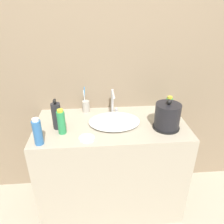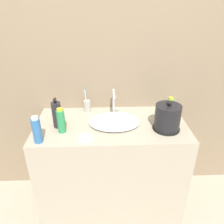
{
  "view_description": "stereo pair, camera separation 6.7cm",
  "coord_description": "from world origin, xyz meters",
  "px_view_note": "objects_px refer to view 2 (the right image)",
  "views": [
    {
      "loc": [
        -0.12,
        -1.16,
        1.68
      ],
      "look_at": [
        0.01,
        0.28,
        0.93
      ],
      "focal_mm": 35.0,
      "sensor_mm": 36.0,
      "label": 1
    },
    {
      "loc": [
        -0.05,
        -1.16,
        1.68
      ],
      "look_at": [
        0.01,
        0.28,
        0.93
      ],
      "focal_mm": 35.0,
      "sensor_mm": 36.0,
      "label": 2
    }
  ],
  "objects_px": {
    "hand_cream_bottle": "(61,121)",
    "shampoo_bottle": "(170,108)",
    "lotion_bottle": "(57,115)",
    "toothbrush_cup": "(87,106)",
    "mouthwash_bottle": "(37,130)",
    "faucet": "(114,101)",
    "electric_kettle": "(167,118)"
  },
  "relations": [
    {
      "from": "hand_cream_bottle",
      "to": "shampoo_bottle",
      "type": "bearing_deg",
      "value": 13.38
    },
    {
      "from": "lotion_bottle",
      "to": "toothbrush_cup",
      "type": "bearing_deg",
      "value": 50.53
    },
    {
      "from": "mouthwash_bottle",
      "to": "faucet",
      "type": "bearing_deg",
      "value": 36.36
    },
    {
      "from": "toothbrush_cup",
      "to": "hand_cream_bottle",
      "type": "relative_size",
      "value": 1.17
    },
    {
      "from": "toothbrush_cup",
      "to": "lotion_bottle",
      "type": "relative_size",
      "value": 0.94
    },
    {
      "from": "electric_kettle",
      "to": "faucet",
      "type": "bearing_deg",
      "value": 145.16
    },
    {
      "from": "electric_kettle",
      "to": "lotion_bottle",
      "type": "relative_size",
      "value": 0.98
    },
    {
      "from": "faucet",
      "to": "toothbrush_cup",
      "type": "xyz_separation_m",
      "value": [
        -0.22,
        0.05,
        -0.07
      ]
    },
    {
      "from": "hand_cream_bottle",
      "to": "lotion_bottle",
      "type": "bearing_deg",
      "value": 119.1
    },
    {
      "from": "mouthwash_bottle",
      "to": "hand_cream_bottle",
      "type": "distance_m",
      "value": 0.18
    },
    {
      "from": "electric_kettle",
      "to": "toothbrush_cup",
      "type": "relative_size",
      "value": 1.04
    },
    {
      "from": "toothbrush_cup",
      "to": "mouthwash_bottle",
      "type": "height_order",
      "value": "toothbrush_cup"
    },
    {
      "from": "shampoo_bottle",
      "to": "mouthwash_bottle",
      "type": "relative_size",
      "value": 0.88
    },
    {
      "from": "lotion_bottle",
      "to": "hand_cream_bottle",
      "type": "height_order",
      "value": "lotion_bottle"
    },
    {
      "from": "shampoo_bottle",
      "to": "hand_cream_bottle",
      "type": "height_order",
      "value": "hand_cream_bottle"
    },
    {
      "from": "lotion_bottle",
      "to": "faucet",
      "type": "bearing_deg",
      "value": 24.14
    },
    {
      "from": "shampoo_bottle",
      "to": "toothbrush_cup",
      "type": "bearing_deg",
      "value": 169.6
    },
    {
      "from": "lotion_bottle",
      "to": "hand_cream_bottle",
      "type": "distance_m",
      "value": 0.09
    },
    {
      "from": "faucet",
      "to": "electric_kettle",
      "type": "relative_size",
      "value": 0.91
    },
    {
      "from": "electric_kettle",
      "to": "shampoo_bottle",
      "type": "bearing_deg",
      "value": 68.64
    },
    {
      "from": "toothbrush_cup",
      "to": "hand_cream_bottle",
      "type": "distance_m",
      "value": 0.36
    },
    {
      "from": "electric_kettle",
      "to": "lotion_bottle",
      "type": "distance_m",
      "value": 0.8
    },
    {
      "from": "faucet",
      "to": "hand_cream_bottle",
      "type": "distance_m",
      "value": 0.47
    },
    {
      "from": "faucet",
      "to": "mouthwash_bottle",
      "type": "height_order",
      "value": "faucet"
    },
    {
      "from": "toothbrush_cup",
      "to": "shampoo_bottle",
      "type": "xyz_separation_m",
      "value": [
        0.67,
        -0.12,
        0.03
      ]
    },
    {
      "from": "lotion_bottle",
      "to": "mouthwash_bottle",
      "type": "xyz_separation_m",
      "value": [
        -0.1,
        -0.19,
        -0.01
      ]
    },
    {
      "from": "faucet",
      "to": "lotion_bottle",
      "type": "height_order",
      "value": "lotion_bottle"
    },
    {
      "from": "hand_cream_bottle",
      "to": "toothbrush_cup",
      "type": "bearing_deg",
      "value": 63.26
    },
    {
      "from": "faucet",
      "to": "electric_kettle",
      "type": "xyz_separation_m",
      "value": [
        0.37,
        -0.26,
        -0.03
      ]
    },
    {
      "from": "hand_cream_bottle",
      "to": "electric_kettle",
      "type": "bearing_deg",
      "value": 0.56
    },
    {
      "from": "shampoo_bottle",
      "to": "mouthwash_bottle",
      "type": "distance_m",
      "value": 1.02
    },
    {
      "from": "electric_kettle",
      "to": "shampoo_bottle",
      "type": "distance_m",
      "value": 0.2
    }
  ]
}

